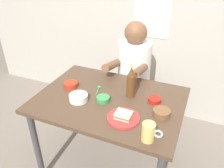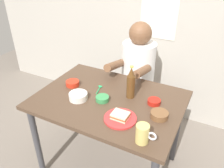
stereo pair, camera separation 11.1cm
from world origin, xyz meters
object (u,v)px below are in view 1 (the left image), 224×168
object	(u,v)px
plate_orange	(123,118)
sandwich	(124,115)
dining_table	(109,108)
stool	(132,98)
beer_mug	(149,132)
rice_bowl_white	(79,97)
beer_bottle	(131,83)
person_seated	(134,63)

from	to	relation	value
plate_orange	sandwich	xyz separation A→B (m)	(0.00, 0.00, 0.02)
dining_table	plate_orange	distance (m)	0.28
stool	sandwich	world-z (taller)	sandwich
beer_mug	stool	bearing A→B (deg)	112.96
dining_table	plate_orange	size ratio (longest dim) A/B	5.00
rice_bowl_white	beer_mug	bearing A→B (deg)	-18.58
plate_orange	beer_mug	size ratio (longest dim) A/B	1.75
dining_table	beer_bottle	world-z (taller)	beer_bottle
stool	beer_bottle	distance (m)	0.75
person_seated	dining_table	bearing A→B (deg)	-88.91
plate_orange	dining_table	bearing A→B (deg)	134.62
sandwich	rice_bowl_white	size ratio (longest dim) A/B	0.79
stool	beer_bottle	world-z (taller)	beer_bottle
dining_table	plate_orange	world-z (taller)	plate_orange
stool	rice_bowl_white	size ratio (longest dim) A/B	3.21
dining_table	sandwich	size ratio (longest dim) A/B	10.00
sandwich	beer_bottle	bearing A→B (deg)	99.84
plate_orange	beer_mug	xyz separation A→B (m)	(0.20, -0.13, 0.05)
dining_table	beer_mug	xyz separation A→B (m)	(0.39, -0.31, 0.15)
sandwich	rice_bowl_white	world-z (taller)	same
dining_table	stool	world-z (taller)	dining_table
dining_table	rice_bowl_white	xyz separation A→B (m)	(-0.20, -0.11, 0.12)
beer_mug	rice_bowl_white	size ratio (longest dim) A/B	0.90
beer_bottle	rice_bowl_white	size ratio (longest dim) A/B	1.87
dining_table	beer_bottle	xyz separation A→B (m)	(0.14, 0.09, 0.21)
beer_mug	rice_bowl_white	xyz separation A→B (m)	(-0.59, 0.20, -0.03)
stool	person_seated	size ratio (longest dim) A/B	0.63
person_seated	beer_mug	distance (m)	1.01
plate_orange	stool	bearing A→B (deg)	103.49
plate_orange	beer_bottle	xyz separation A→B (m)	(-0.05, 0.28, 0.11)
rice_bowl_white	plate_orange	bearing A→B (deg)	-10.64
person_seated	rice_bowl_white	bearing A→B (deg)	-104.49
dining_table	stool	size ratio (longest dim) A/B	2.44
plate_orange	rice_bowl_white	bearing A→B (deg)	169.36
dining_table	stool	bearing A→B (deg)	91.07
person_seated	beer_bottle	distance (m)	0.55
person_seated	beer_bottle	bearing A→B (deg)	-74.32
person_seated	beer_mug	size ratio (longest dim) A/B	5.71
beer_bottle	dining_table	bearing A→B (deg)	-145.09
plate_orange	beer_bottle	size ratio (longest dim) A/B	0.84
dining_table	sandwich	xyz separation A→B (m)	(0.18, -0.19, 0.13)
dining_table	rice_bowl_white	bearing A→B (deg)	-150.42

